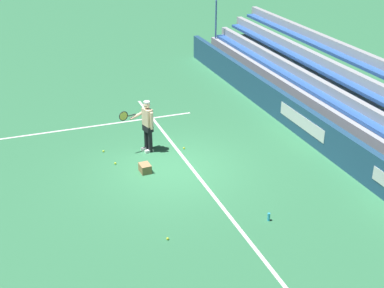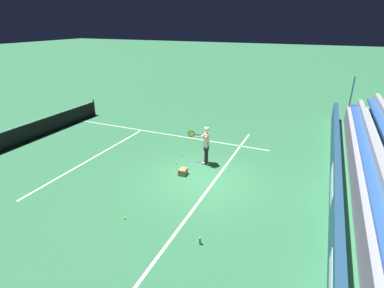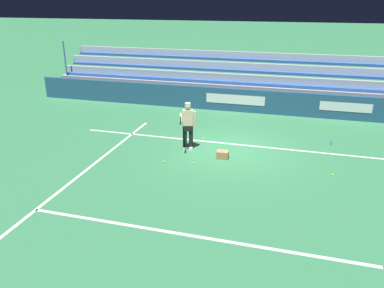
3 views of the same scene
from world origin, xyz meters
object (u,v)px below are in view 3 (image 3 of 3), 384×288
tennis_ball_far_right (194,163)px  tennis_ball_stray_back (203,138)px  tennis_ball_near_player (165,162)px  tennis_player (188,126)px  ball_box_cardboard (223,155)px  tennis_ball_midcourt (333,175)px  water_bottle (331,143)px

tennis_ball_far_right → tennis_ball_stray_back: same height
tennis_ball_far_right → tennis_ball_near_player: 0.99m
tennis_ball_near_player → tennis_ball_far_right: bearing=-170.4°
tennis_player → tennis_ball_near_player: bearing=74.0°
ball_box_cardboard → tennis_ball_midcourt: bearing=173.0°
tennis_player → tennis_ball_stray_back: tennis_player is taller
tennis_player → ball_box_cardboard: (-1.38, 0.48, -0.76)m
tennis_ball_midcourt → tennis_player: bearing=-10.5°
tennis_ball_far_right → tennis_ball_stray_back: 2.38m
tennis_player → ball_box_cardboard: 1.65m
tennis_ball_stray_back → tennis_player: bearing=75.4°
tennis_ball_midcourt → tennis_ball_near_player: 5.33m
tennis_ball_stray_back → tennis_ball_near_player: bearing=74.6°
tennis_ball_midcourt → tennis_ball_near_player: same height
water_bottle → tennis_ball_far_right: bearing=34.0°
tennis_ball_stray_back → tennis_ball_midcourt: bearing=156.0°
tennis_ball_near_player → water_bottle: size_ratio=0.30×
tennis_player → tennis_ball_midcourt: (-4.91, 0.91, -0.86)m
tennis_ball_far_right → tennis_ball_near_player: bearing=9.6°
ball_box_cardboard → tennis_ball_stray_back: 1.96m
ball_box_cardboard → tennis_ball_midcourt: ball_box_cardboard is taller
tennis_player → water_bottle: tennis_player is taller
ball_box_cardboard → tennis_ball_stray_back: (1.08, -1.63, -0.10)m
tennis_ball_far_right → water_bottle: size_ratio=0.30×
tennis_player → tennis_ball_stray_back: (-0.30, -1.14, -0.86)m
tennis_ball_near_player → water_bottle: water_bottle is taller
tennis_ball_near_player → water_bottle: (-5.41, -3.16, 0.08)m
ball_box_cardboard → tennis_ball_midcourt: 3.56m
ball_box_cardboard → tennis_ball_far_right: ball_box_cardboard is taller
tennis_ball_stray_back → tennis_ball_near_player: same height
tennis_ball_stray_back → tennis_ball_midcourt: size_ratio=1.00×
tennis_player → water_bottle: 5.38m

